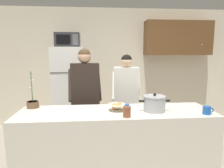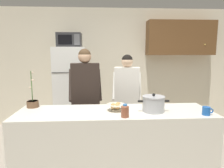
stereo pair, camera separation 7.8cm
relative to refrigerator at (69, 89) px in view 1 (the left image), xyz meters
name	(u,v)px [view 1 (the left image)]	position (x,y,z in m)	size (l,w,h in m)	color
back_wall_unit	(117,62)	(1.04, 0.41, 0.54)	(6.00, 0.48, 2.60)	beige
kitchen_island	(116,146)	(0.78, -1.85, -0.41)	(2.37, 0.68, 0.92)	silver
refrigerator	(69,89)	(0.00, 0.00, 0.00)	(0.64, 0.68, 1.74)	white
microwave	(68,40)	(0.00, -0.02, 1.01)	(0.48, 0.37, 0.28)	#2D2D30
person_near_pot	(85,90)	(0.38, -1.14, 0.19)	(0.54, 0.45, 1.69)	#33384C
person_by_sink	(126,91)	(1.05, -0.96, 0.12)	(0.53, 0.46, 1.60)	black
cooking_pot	(154,104)	(1.24, -1.90, 0.15)	(0.38, 0.27, 0.23)	#ADAFB5
coffee_mug	(207,110)	(1.82, -2.07, 0.10)	(0.13, 0.09, 0.10)	#1E59B2
bread_bowl	(117,107)	(0.80, -1.84, 0.10)	(0.23, 0.23, 0.10)	beige
bottle_near_edge	(127,111)	(0.87, -2.09, 0.12)	(0.09, 0.09, 0.15)	brown
potted_orchid	(33,103)	(-0.28, -1.61, 0.11)	(0.15, 0.15, 0.48)	brown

